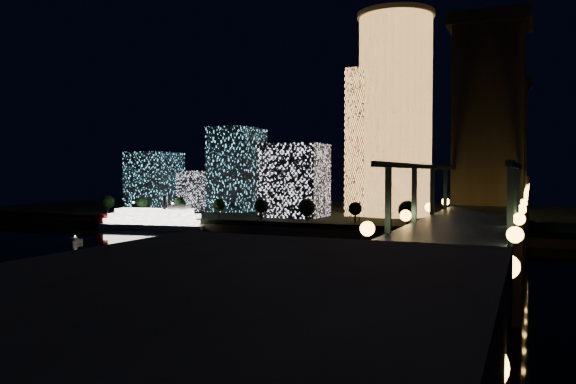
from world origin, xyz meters
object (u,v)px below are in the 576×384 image
truss_bridge (496,212)px  tower_rectangular (373,143)px  tower_cylindrical (395,115)px  riverboat (150,220)px

truss_bridge → tower_rectangular: bearing=115.2°
tower_rectangular → truss_bridge: bearing=-64.8°
tower_rectangular → tower_cylindrical: bearing=8.8°
riverboat → tower_rectangular: bearing=31.3°
tower_cylindrical → riverboat: 116.93m
truss_bridge → tower_cylindrical: bearing=111.3°
tower_cylindrical → riverboat: bearing=-150.7°
riverboat → tower_cylindrical: bearing=29.3°
tower_rectangular → truss_bridge: 139.55m
tower_cylindrical → tower_rectangular: size_ratio=1.37×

